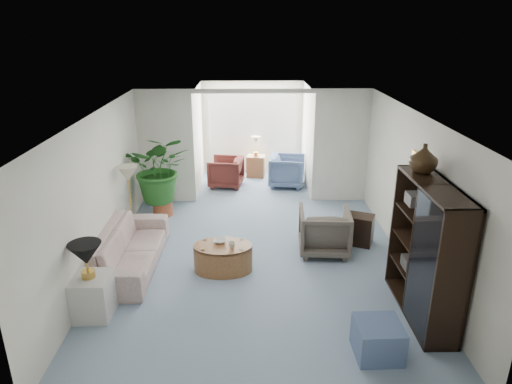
{
  "coord_description": "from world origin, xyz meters",
  "views": [
    {
      "loc": [
        -0.15,
        -6.68,
        3.81
      ],
      "look_at": [
        0.0,
        0.6,
        1.1
      ],
      "focal_mm": 32.26,
      "sensor_mm": 36.0,
      "label": 1
    }
  ],
  "objects_px": {
    "ottoman": "(378,339)",
    "sunroom_table": "(256,166)",
    "coffee_cup": "(232,245)",
    "sunroom_chair_blue": "(287,171)",
    "end_table": "(92,296)",
    "coffee_bowl": "(220,241)",
    "entertainment_cabinet": "(427,251)",
    "table_lamp": "(85,254)",
    "plant_pot": "(163,208)",
    "sunroom_chair_maroon": "(226,172)",
    "sofa": "(130,248)",
    "coffee_table": "(223,258)",
    "side_table_dark": "(360,230)",
    "floor_lamp": "(128,174)",
    "wingback_chair": "(324,231)",
    "framed_picture": "(419,170)",
    "cabinet_urn": "(424,158)"
  },
  "relations": [
    {
      "from": "ottoman",
      "to": "sunroom_table",
      "type": "bearing_deg",
      "value": 100.92
    },
    {
      "from": "coffee_cup",
      "to": "sunroom_chair_blue",
      "type": "height_order",
      "value": "sunroom_chair_blue"
    },
    {
      "from": "end_table",
      "to": "coffee_bowl",
      "type": "xyz_separation_m",
      "value": [
        1.68,
        1.29,
        0.18
      ]
    },
    {
      "from": "coffee_bowl",
      "to": "entertainment_cabinet",
      "type": "relative_size",
      "value": 0.11
    },
    {
      "from": "table_lamp",
      "to": "coffee_bowl",
      "type": "bearing_deg",
      "value": 37.39
    },
    {
      "from": "coffee_bowl",
      "to": "entertainment_cabinet",
      "type": "distance_m",
      "value": 3.15
    },
    {
      "from": "plant_pot",
      "to": "sunroom_table",
      "type": "xyz_separation_m",
      "value": [
        1.99,
        2.53,
        0.12
      ]
    },
    {
      "from": "plant_pot",
      "to": "sunroom_chair_maroon",
      "type": "xyz_separation_m",
      "value": [
        1.24,
        1.78,
        0.2
      ]
    },
    {
      "from": "sofa",
      "to": "ottoman",
      "type": "xyz_separation_m",
      "value": [
        3.49,
        -2.23,
        -0.11
      ]
    },
    {
      "from": "sunroom_table",
      "to": "sofa",
      "type": "bearing_deg",
      "value": -114.82
    },
    {
      "from": "coffee_table",
      "to": "coffee_cup",
      "type": "height_order",
      "value": "coffee_cup"
    },
    {
      "from": "sunroom_chair_blue",
      "to": "table_lamp",
      "type": "bearing_deg",
      "value": 159.11
    },
    {
      "from": "coffee_cup",
      "to": "side_table_dark",
      "type": "distance_m",
      "value": 2.5
    },
    {
      "from": "floor_lamp",
      "to": "side_table_dark",
      "type": "height_order",
      "value": "floor_lamp"
    },
    {
      "from": "wingback_chair",
      "to": "side_table_dark",
      "type": "xyz_separation_m",
      "value": [
        0.7,
        0.3,
        -0.12
      ]
    },
    {
      "from": "coffee_cup",
      "to": "sunroom_table",
      "type": "height_order",
      "value": "sunroom_table"
    },
    {
      "from": "floor_lamp",
      "to": "coffee_cup",
      "type": "distance_m",
      "value": 2.45
    },
    {
      "from": "sunroom_chair_maroon",
      "to": "floor_lamp",
      "type": "bearing_deg",
      "value": -20.25
    },
    {
      "from": "framed_picture",
      "to": "end_table",
      "type": "height_order",
      "value": "framed_picture"
    },
    {
      "from": "coffee_cup",
      "to": "side_table_dark",
      "type": "relative_size",
      "value": 0.19
    },
    {
      "from": "coffee_table",
      "to": "sunroom_table",
      "type": "height_order",
      "value": "sunroom_table"
    },
    {
      "from": "framed_picture",
      "to": "wingback_chair",
      "type": "distance_m",
      "value": 1.93
    },
    {
      "from": "side_table_dark",
      "to": "entertainment_cabinet",
      "type": "bearing_deg",
      "value": -80.7
    },
    {
      "from": "plant_pot",
      "to": "entertainment_cabinet",
      "type": "bearing_deg",
      "value": -40.24
    },
    {
      "from": "end_table",
      "to": "plant_pot",
      "type": "bearing_deg",
      "value": 83.99
    },
    {
      "from": "plant_pot",
      "to": "sunroom_chair_blue",
      "type": "xyz_separation_m",
      "value": [
        2.74,
        1.78,
        0.22
      ]
    },
    {
      "from": "floor_lamp",
      "to": "sunroom_chair_maroon",
      "type": "height_order",
      "value": "floor_lamp"
    },
    {
      "from": "table_lamp",
      "to": "ottoman",
      "type": "bearing_deg",
      "value": -13.38
    },
    {
      "from": "sofa",
      "to": "plant_pot",
      "type": "xyz_separation_m",
      "value": [
        0.17,
        2.14,
        -0.17
      ]
    },
    {
      "from": "cabinet_urn",
      "to": "ottoman",
      "type": "xyz_separation_m",
      "value": [
        -0.82,
        -1.36,
        -1.87
      ]
    },
    {
      "from": "framed_picture",
      "to": "sunroom_chair_maroon",
      "type": "height_order",
      "value": "framed_picture"
    },
    {
      "from": "coffee_cup",
      "to": "sunroom_chair_maroon",
      "type": "bearing_deg",
      "value": 93.72
    },
    {
      "from": "table_lamp",
      "to": "framed_picture",
      "type": "bearing_deg",
      "value": 13.87
    },
    {
      "from": "coffee_bowl",
      "to": "side_table_dark",
      "type": "xyz_separation_m",
      "value": [
        2.48,
        0.81,
        -0.2
      ]
    },
    {
      "from": "coffee_bowl",
      "to": "side_table_dark",
      "type": "height_order",
      "value": "side_table_dark"
    },
    {
      "from": "sofa",
      "to": "end_table",
      "type": "distance_m",
      "value": 1.37
    },
    {
      "from": "side_table_dark",
      "to": "coffee_bowl",
      "type": "bearing_deg",
      "value": -161.9
    },
    {
      "from": "coffee_cup",
      "to": "ottoman",
      "type": "xyz_separation_m",
      "value": [
        1.81,
        -1.96,
        -0.28
      ]
    },
    {
      "from": "end_table",
      "to": "cabinet_urn",
      "type": "height_order",
      "value": "cabinet_urn"
    },
    {
      "from": "framed_picture",
      "to": "coffee_cup",
      "type": "distance_m",
      "value": 3.1
    },
    {
      "from": "table_lamp",
      "to": "sunroom_table",
      "type": "bearing_deg",
      "value": 68.59
    },
    {
      "from": "coffee_bowl",
      "to": "entertainment_cabinet",
      "type": "height_order",
      "value": "entertainment_cabinet"
    },
    {
      "from": "end_table",
      "to": "ottoman",
      "type": "height_order",
      "value": "end_table"
    },
    {
      "from": "end_table",
      "to": "entertainment_cabinet",
      "type": "relative_size",
      "value": 0.31
    },
    {
      "from": "framed_picture",
      "to": "coffee_cup",
      "type": "bearing_deg",
      "value": -178.32
    },
    {
      "from": "sunroom_table",
      "to": "sunroom_chair_maroon",
      "type": "bearing_deg",
      "value": -135.0
    },
    {
      "from": "side_table_dark",
      "to": "sofa",
      "type": "bearing_deg",
      "value": -169.32
    },
    {
      "from": "entertainment_cabinet",
      "to": "sunroom_table",
      "type": "height_order",
      "value": "entertainment_cabinet"
    },
    {
      "from": "end_table",
      "to": "coffee_cup",
      "type": "bearing_deg",
      "value": 29.98
    },
    {
      "from": "sofa",
      "to": "coffee_cup",
      "type": "distance_m",
      "value": 1.71
    }
  ]
}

